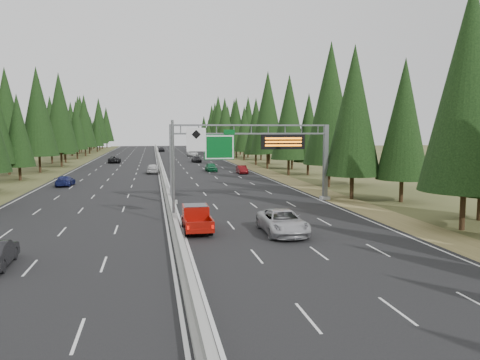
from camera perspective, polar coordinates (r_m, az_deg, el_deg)
road at (r=91.43m, az=-9.65°, el=1.45°), size 32.00×260.00×0.08m
shoulder_right at (r=93.45m, az=1.33°, el=1.62°), size 3.60×260.00×0.06m
shoulder_left at (r=92.86m, az=-20.70°, el=1.20°), size 3.60×260.00×0.06m
median_barrier at (r=91.41m, az=-9.65°, el=1.68°), size 0.70×260.00×0.85m
sign_gantry at (r=47.23m, az=2.16°, el=3.62°), size 16.75×0.98×7.80m
hov_sign_pole at (r=36.25m, az=-7.26°, el=1.97°), size 2.80×0.50×8.00m
tree_row_right at (r=88.98m, az=4.81°, el=7.37°), size 11.80×241.05×18.57m
tree_row_left at (r=90.33m, az=-23.85°, el=6.85°), size 12.24×243.23×18.88m
silver_minivan at (r=32.95m, az=5.21°, el=-5.11°), size 2.84×6.02×1.66m
red_pickup at (r=34.24m, az=-5.38°, el=-4.45°), size 1.92×5.38×1.75m
car_ahead_green at (r=82.45m, az=-3.55°, el=1.58°), size 1.94×4.50×1.51m
car_ahead_dkred at (r=77.97m, az=0.24°, el=1.27°), size 1.49×4.14×1.36m
car_ahead_dkgrey at (r=106.49m, az=-5.34°, el=2.54°), size 2.14×4.76×1.36m
car_ahead_white at (r=130.60m, az=-5.83°, el=3.25°), size 2.91×6.01×1.65m
car_ahead_far at (r=160.05m, az=-9.57°, el=3.69°), size 2.25×4.72×1.56m
car_onc_blue at (r=64.90m, az=-20.54°, el=-0.09°), size 2.08×4.69×1.34m
car_onc_white at (r=79.74m, az=-10.58°, el=1.38°), size 2.11×4.89×1.64m
car_onc_far at (r=107.64m, az=-15.05°, el=2.44°), size 2.61×5.55×1.53m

